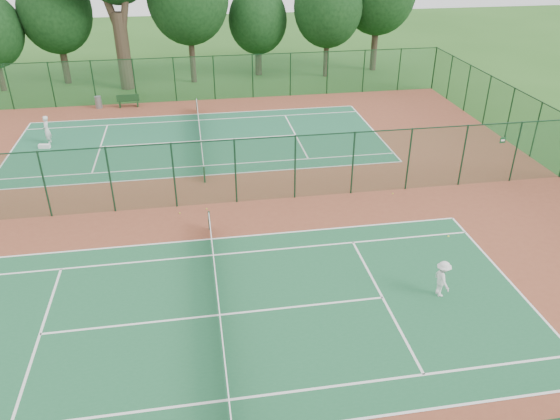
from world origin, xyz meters
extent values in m
plane|color=#285A1C|center=(0.00, 0.00, 0.00)|extent=(120.00, 120.00, 0.00)
cube|color=brown|center=(0.00, 0.00, 0.01)|extent=(40.00, 36.00, 0.01)
cube|color=#1D5C37|center=(0.00, -9.00, 0.01)|extent=(23.77, 10.97, 0.01)
cube|color=#1F6241|center=(0.00, 9.00, 0.01)|extent=(23.77, 10.97, 0.01)
cube|color=#1B532D|center=(0.00, 18.00, 1.75)|extent=(40.00, 0.02, 3.50)
cube|color=#123419|center=(0.00, 18.00, 3.46)|extent=(40.00, 0.05, 0.05)
cube|color=#194D29|center=(0.00, 0.00, 1.75)|extent=(40.00, 0.02, 3.50)
cube|color=#143722|center=(0.00, 0.00, 3.46)|extent=(40.00, 0.05, 0.05)
cylinder|color=#163E25|center=(0.00, -2.60, 0.49)|extent=(0.10, 0.10, 0.97)
cube|color=black|center=(0.00, -9.00, 0.48)|extent=(0.02, 12.80, 0.85)
cube|color=white|center=(0.00, -9.00, 0.92)|extent=(0.04, 12.80, 0.06)
cylinder|color=#163E24|center=(0.00, 2.60, 0.49)|extent=(0.10, 0.10, 0.97)
cylinder|color=#163E24|center=(0.00, 15.40, 0.49)|extent=(0.10, 0.10, 0.97)
cube|color=black|center=(0.00, 9.00, 0.48)|extent=(0.02, 12.80, 0.85)
cube|color=white|center=(0.00, 9.00, 0.92)|extent=(0.04, 12.80, 0.06)
imported|color=silver|center=(8.68, -9.20, 0.79)|extent=(0.61, 1.02, 1.54)
imported|color=silver|center=(-9.75, 10.14, 0.95)|extent=(0.45, 0.68, 1.86)
cylinder|color=gray|center=(-7.44, 17.23, 0.47)|extent=(0.66, 0.66, 0.91)
cube|color=#113315|center=(-5.86, 17.13, 0.26)|extent=(0.10, 0.45, 0.50)
cube|color=#113315|center=(-4.52, 17.15, 0.26)|extent=(0.10, 0.45, 0.50)
cube|color=#113315|center=(-5.19, 17.14, 0.54)|extent=(1.68, 0.49, 0.06)
cube|color=#113315|center=(-5.18, 16.91, 0.79)|extent=(1.68, 0.08, 0.50)
cube|color=white|center=(-9.89, 9.35, 0.14)|extent=(0.75, 0.38, 0.27)
sphere|color=#ABC22D|center=(-0.06, -0.58, 0.05)|extent=(0.07, 0.07, 0.07)
sphere|color=#DCEB36|center=(9.88, -0.50, 0.04)|extent=(0.07, 0.07, 0.07)
sphere|color=#B3C22D|center=(-1.41, -0.81, 0.04)|extent=(0.07, 0.07, 0.07)
cylinder|color=#35281D|center=(-5.66, 22.44, 3.11)|extent=(1.14, 1.14, 6.22)
camera|label=1|loc=(-0.39, -25.19, 13.29)|focal=35.00mm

